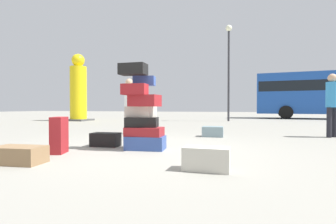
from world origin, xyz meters
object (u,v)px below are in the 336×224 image
(suitcase_cream_white_trunk, at_px, (206,159))
(person_bearded_onlooker, at_px, (129,101))
(suitcase_tower, at_px, (142,115))
(person_tourist_with_camera, at_px, (332,100))
(suitcase_brown_right_side, at_px, (19,155))
(lamp_post, at_px, (229,58))
(suitcase_maroon_left_side, at_px, (59,135))
(suitcase_black_foreground_near, at_px, (106,140))
(suitcase_slate_upright_blue, at_px, (213,132))
(yellow_dummy_statue, at_px, (78,91))

(suitcase_cream_white_trunk, bearing_deg, person_bearded_onlooker, 127.00)
(suitcase_tower, distance_m, person_tourist_with_camera, 5.21)
(suitcase_tower, relative_size, suitcase_brown_right_side, 2.32)
(lamp_post, bearing_deg, suitcase_maroon_left_side, -100.30)
(suitcase_maroon_left_side, xyz_separation_m, lamp_post, (2.08, 11.44, 3.32))
(suitcase_black_foreground_near, bearing_deg, person_bearded_onlooker, 100.13)
(suitcase_brown_right_side, relative_size, suitcase_cream_white_trunk, 1.21)
(suitcase_tower, xyz_separation_m, suitcase_black_foreground_near, (-0.85, 0.12, -0.52))
(suitcase_black_foreground_near, distance_m, suitcase_slate_upright_blue, 3.03)
(person_bearded_onlooker, xyz_separation_m, lamp_post, (2.37, 8.07, 2.65))
(suitcase_black_foreground_near, xyz_separation_m, person_bearded_onlooker, (-0.64, 2.43, 0.85))
(suitcase_slate_upright_blue, bearing_deg, person_bearded_onlooker, 175.94)
(person_tourist_with_camera, relative_size, lamp_post, 0.31)
(suitcase_brown_right_side, bearing_deg, person_tourist_with_camera, 36.65)
(suitcase_cream_white_trunk, bearing_deg, suitcase_tower, 137.59)
(suitcase_maroon_left_side, bearing_deg, suitcase_brown_right_side, -107.61)
(suitcase_maroon_left_side, height_order, yellow_dummy_statue, yellow_dummy_statue)
(suitcase_brown_right_side, height_order, suitcase_slate_upright_blue, suitcase_slate_upright_blue)
(suitcase_cream_white_trunk, distance_m, yellow_dummy_statue, 13.45)
(suitcase_cream_white_trunk, distance_m, lamp_post, 12.42)
(suitcase_maroon_left_side, xyz_separation_m, person_tourist_with_camera, (5.25, 4.09, 0.69))
(suitcase_cream_white_trunk, relative_size, person_bearded_onlooker, 0.35)
(suitcase_black_foreground_near, xyz_separation_m, yellow_dummy_statue, (-6.80, 8.39, 1.61))
(suitcase_tower, relative_size, lamp_post, 0.30)
(suitcase_maroon_left_side, bearing_deg, suitcase_black_foreground_near, 50.91)
(suitcase_tower, distance_m, yellow_dummy_statue, 11.49)
(suitcase_tower, bearing_deg, yellow_dummy_statue, 131.97)
(suitcase_brown_right_side, xyz_separation_m, person_bearded_onlooker, (-0.30, 4.22, 0.87))
(suitcase_tower, height_order, yellow_dummy_statue, yellow_dummy_statue)
(suitcase_brown_right_side, height_order, suitcase_maroon_left_side, suitcase_maroon_left_side)
(suitcase_maroon_left_side, bearing_deg, suitcase_slate_upright_blue, 37.54)
(suitcase_cream_white_trunk, distance_m, person_bearded_onlooker, 4.89)
(suitcase_maroon_left_side, distance_m, person_bearded_onlooker, 3.45)
(lamp_post, bearing_deg, yellow_dummy_statue, -166.11)
(suitcase_black_foreground_near, bearing_deg, person_tourist_with_camera, 28.15)
(person_bearded_onlooker, relative_size, person_tourist_with_camera, 0.98)
(suitcase_tower, height_order, lamp_post, lamp_post)
(suitcase_brown_right_side, distance_m, suitcase_cream_white_trunk, 2.63)
(suitcase_tower, xyz_separation_m, suitcase_brown_right_side, (-1.19, -1.67, -0.54))
(suitcase_maroon_left_side, bearing_deg, person_bearded_onlooker, 76.09)
(suitcase_tower, xyz_separation_m, person_bearded_onlooker, (-1.49, 2.55, 0.33))
(person_bearded_onlooker, bearing_deg, suitcase_tower, -3.71)
(suitcase_slate_upright_blue, bearing_deg, suitcase_cream_white_trunk, -86.99)
(suitcase_tower, distance_m, suitcase_black_foreground_near, 1.01)
(yellow_dummy_statue, bearing_deg, person_bearded_onlooker, -44.05)
(suitcase_tower, bearing_deg, person_bearded_onlooker, 120.34)
(person_tourist_with_camera, bearing_deg, suitcase_cream_white_trunk, 18.32)
(suitcase_brown_right_side, relative_size, suitcase_slate_upright_blue, 1.26)
(suitcase_cream_white_trunk, height_order, suitcase_maroon_left_side, suitcase_maroon_left_side)
(suitcase_tower, relative_size, suitcase_slate_upright_blue, 2.93)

